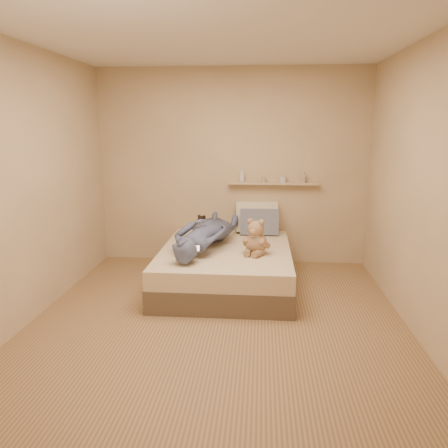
# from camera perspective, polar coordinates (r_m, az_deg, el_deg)

# --- Properties ---
(room) EXTENTS (3.80, 3.80, 3.80)m
(room) POSITION_cam_1_polar(r_m,az_deg,el_deg) (4.02, -0.80, 4.94)
(room) COLOR #98744E
(room) RESTS_ON ground
(bed) EXTENTS (1.50, 1.90, 0.45)m
(bed) POSITION_cam_1_polar(r_m,az_deg,el_deg) (5.17, 0.27, -5.56)
(bed) COLOR brown
(bed) RESTS_ON floor
(game_console) EXTENTS (0.18, 0.08, 0.06)m
(game_console) POSITION_cam_1_polar(r_m,az_deg,el_deg) (4.53, -4.32, -3.22)
(game_console) COLOR #AAACB1
(game_console) RESTS_ON bed
(teddy_bear) EXTENTS (0.32, 0.33, 0.40)m
(teddy_bear) POSITION_cam_1_polar(r_m,az_deg,el_deg) (4.83, 4.16, -2.04)
(teddy_bear) COLOR #977453
(teddy_bear) RESTS_ON bed
(dark_plush) EXTENTS (0.17, 0.17, 0.26)m
(dark_plush) POSITION_cam_1_polar(r_m,az_deg,el_deg) (5.75, -2.90, -0.22)
(dark_plush) COLOR black
(dark_plush) RESTS_ON bed
(pillow_cream) EXTENTS (0.57, 0.32, 0.43)m
(pillow_cream) POSITION_cam_1_polar(r_m,az_deg,el_deg) (5.85, 4.30, 0.87)
(pillow_cream) COLOR beige
(pillow_cream) RESTS_ON bed
(pillow_grey) EXTENTS (0.50, 0.20, 0.36)m
(pillow_grey) POSITION_cam_1_polar(r_m,az_deg,el_deg) (5.72, 4.66, 0.29)
(pillow_grey) COLOR slate
(pillow_grey) RESTS_ON bed
(person) EXTENTS (0.87, 1.60, 0.36)m
(person) POSITION_cam_1_polar(r_m,az_deg,el_deg) (5.06, -2.52, -1.18)
(person) COLOR #4E587B
(person) RESTS_ON bed
(wall_shelf) EXTENTS (1.20, 0.12, 0.03)m
(wall_shelf) POSITION_cam_1_polar(r_m,az_deg,el_deg) (5.85, 6.40, 5.31)
(wall_shelf) COLOR tan
(wall_shelf) RESTS_ON wall_back
(shelf_bottles) EXTENTS (0.88, 0.08, 0.17)m
(shelf_bottles) POSITION_cam_1_polar(r_m,az_deg,el_deg) (5.85, 6.49, 6.09)
(shelf_bottles) COLOR silver
(shelf_bottles) RESTS_ON wall_shelf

